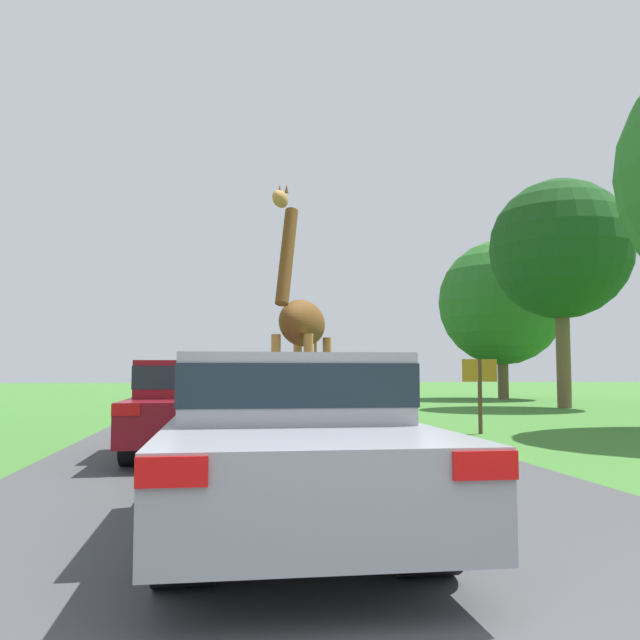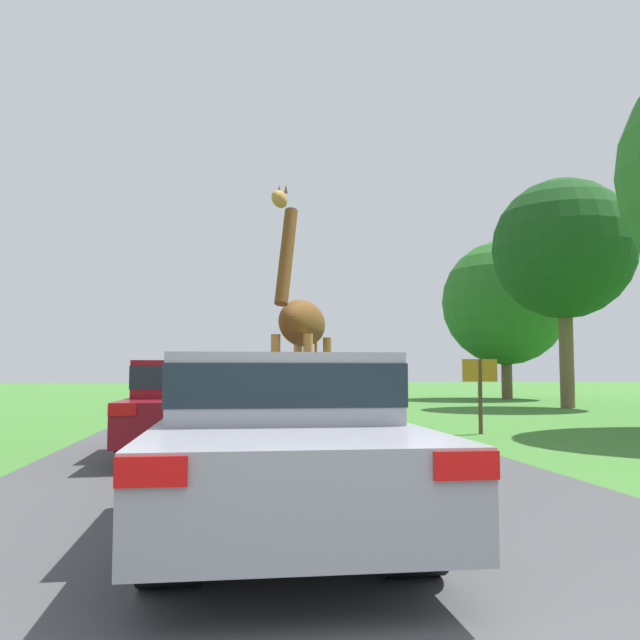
% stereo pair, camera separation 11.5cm
% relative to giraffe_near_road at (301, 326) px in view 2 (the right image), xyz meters
% --- Properties ---
extents(road, '(6.41, 120.00, 0.00)m').
position_rel_giraffe_near_road_xyz_m(road, '(-0.77, 18.38, -2.09)').
color(road, '#424244').
rests_on(road, ground).
extents(giraffe_near_road, '(1.54, 2.76, 4.61)m').
position_rel_giraffe_near_road_xyz_m(giraffe_near_road, '(0.00, 0.00, 0.00)').
color(giraffe_near_road, '#B77F3D').
rests_on(giraffe_near_road, ground).
extents(car_lead_maroon, '(1.73, 4.70, 1.32)m').
position_rel_giraffe_near_road_xyz_m(car_lead_maroon, '(-1.06, -7.83, -1.38)').
color(car_lead_maroon, gray).
rests_on(car_lead_maroon, ground).
extents(car_queue_right, '(1.94, 4.68, 1.31)m').
position_rel_giraffe_near_road_xyz_m(car_queue_right, '(-2.36, 7.01, -1.39)').
color(car_queue_right, silver).
rests_on(car_queue_right, ground).
extents(car_queue_left, '(1.80, 4.05, 1.35)m').
position_rel_giraffe_near_road_xyz_m(car_queue_left, '(-1.92, -2.98, -1.37)').
color(car_queue_left, maroon).
rests_on(car_queue_left, ground).
extents(car_far_ahead, '(1.81, 4.49, 1.52)m').
position_rel_giraffe_near_road_xyz_m(car_far_ahead, '(-3.33, 15.96, -1.29)').
color(car_far_ahead, navy).
rests_on(car_far_ahead, ground).
extents(tree_left_edge, '(4.78, 4.78, 7.79)m').
position_rel_giraffe_near_road_xyz_m(tree_left_edge, '(9.89, 8.23, 3.27)').
color(tree_left_edge, brown).
rests_on(tree_left_edge, ground).
extents(tree_right_cluster, '(5.66, 5.66, 7.19)m').
position_rel_giraffe_near_road_xyz_m(tree_right_cluster, '(11.03, 15.84, 2.25)').
color(tree_right_cluster, brown).
rests_on(tree_right_cluster, ground).
extents(sign_post, '(0.70, 0.08, 1.45)m').
position_rel_giraffe_near_road_xyz_m(sign_post, '(3.44, -0.55, -1.08)').
color(sign_post, '#4C3823').
rests_on(sign_post, ground).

